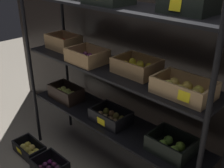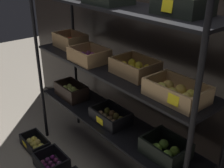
# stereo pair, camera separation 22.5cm
# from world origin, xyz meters

# --- Properties ---
(storefront_wall) EXTENTS (4.24, 0.12, 2.54)m
(storefront_wall) POSITION_xyz_m (0.00, 0.42, 1.27)
(storefront_wall) COLOR black
(storefront_wall) RESTS_ON ground_plane
(display_rack) EXTENTS (1.96, 0.46, 1.73)m
(display_rack) POSITION_xyz_m (-0.01, -0.00, 1.08)
(display_rack) COLOR black
(display_rack) RESTS_ON ground_plane
(crate_ground_apple_gold) EXTENTS (0.36, 0.21, 0.12)m
(crate_ground_apple_gold) POSITION_xyz_m (-0.80, -0.42, 0.05)
(crate_ground_apple_gold) COLOR black
(crate_ground_apple_gold) RESTS_ON ground_plane
(crate_ground_plum) EXTENTS (0.31, 0.25, 0.14)m
(crate_ground_plum) POSITION_xyz_m (-0.41, -0.43, 0.05)
(crate_ground_plum) COLOR black
(crate_ground_plum) RESTS_ON ground_plane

